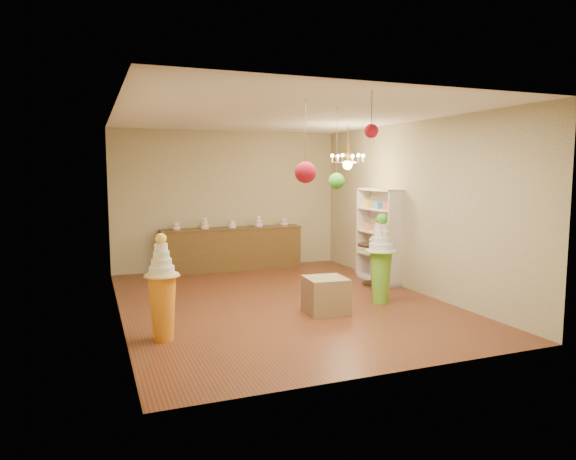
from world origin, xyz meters
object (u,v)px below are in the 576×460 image
object	(u,v)px
pedestal_green	(381,265)
sideboard	(232,248)
round_table	(373,258)
pedestal_orange	(163,298)

from	to	relation	value
pedestal_green	sideboard	distance (m)	3.93
round_table	sideboard	bearing A→B (deg)	131.39
pedestal_green	pedestal_orange	distance (m)	3.59
pedestal_orange	round_table	bearing A→B (deg)	24.08
pedestal_green	sideboard	size ratio (longest dim) A/B	0.48
pedestal_green	sideboard	bearing A→B (deg)	112.25
pedestal_orange	sideboard	distance (m)	4.71
sideboard	round_table	world-z (taller)	sideboard
sideboard	pedestal_green	bearing A→B (deg)	-67.75
pedestal_orange	sideboard	xyz separation A→B (m)	(2.05, 4.24, -0.07)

